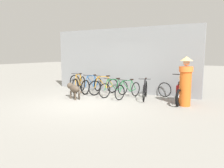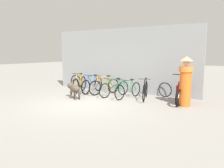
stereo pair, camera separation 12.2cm
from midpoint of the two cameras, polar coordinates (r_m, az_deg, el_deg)
The scene contains 13 objects.
ground_plane at distance 8.13m, azimuth -6.89°, elevation -5.13°, with size 60.00×60.00×0.00m, color gray.
shop_wall_back at distance 10.45m, azimuth 2.87°, elevation 6.14°, with size 7.36×0.20×3.01m.
bicycle_0 at distance 10.49m, azimuth -8.14°, elevation -0.09°, with size 0.60×1.63×0.93m.
bicycle_1 at distance 10.30m, azimuth -4.79°, elevation -0.32°, with size 0.46×1.75×0.88m.
bicycle_2 at distance 9.93m, azimuth -1.62°, elevation -0.61°, with size 0.66×1.63×0.87m.
bicycle_3 at distance 9.39m, azimuth 1.00°, elevation -1.21°, with size 0.61×1.63×0.81m.
bicycle_4 at distance 9.06m, azimuth 4.65°, elevation -1.60°, with size 0.50×1.68×0.80m.
bicycle_5 at distance 8.90m, azimuth 9.06°, elevation -1.66°, with size 0.57×1.64×0.88m.
motorcycle at distance 8.54m, azimuth 18.18°, elevation -1.81°, with size 0.58×1.91×1.11m.
stray_dog at distance 9.04m, azimuth -9.54°, elevation -1.16°, with size 1.09×0.60×0.63m.
person_in_robes at distance 8.01m, azimuth 19.07°, elevation 0.85°, with size 0.64×0.64×1.74m.
spare_tire_left at distance 9.52m, azimuth 14.02°, elevation -1.48°, with size 0.62×0.18×0.63m.
spare_tire_right at distance 11.77m, azimuth -9.13°, elevation 0.63°, with size 0.71×0.07×0.71m.
Camera 2 is at (4.85, -6.28, 1.84)m, focal length 35.00 mm.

